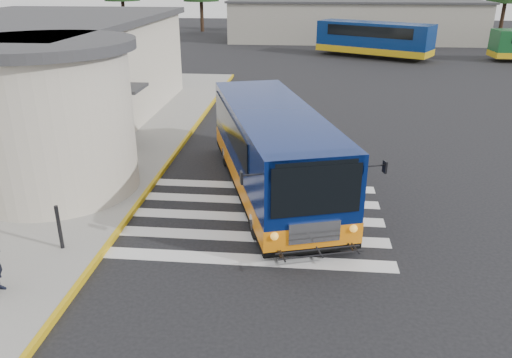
{
  "coord_description": "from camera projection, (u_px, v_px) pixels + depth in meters",
  "views": [
    {
      "loc": [
        1.0,
        -14.12,
        6.78
      ],
      "look_at": [
        -0.32,
        -0.5,
        1.13
      ],
      "focal_mm": 35.0,
      "sensor_mm": 36.0,
      "label": 1
    }
  ],
  "objects": [
    {
      "name": "depot_building",
      "position": [
        354.0,
        21.0,
        52.96
      ],
      "size": [
        26.4,
        8.4,
        4.2
      ],
      "color": "gray",
      "rests_on": "ground"
    },
    {
      "name": "curb_strip",
      "position": [
        173.0,
        157.0,
        19.68
      ],
      "size": [
        0.12,
        34.0,
        0.16
      ],
      "primitive_type": "cube",
      "color": "gold",
      "rests_on": "ground"
    },
    {
      "name": "crosswalk",
      "position": [
        249.0,
        217.0,
        14.97
      ],
      "size": [
        8.0,
        5.35,
        0.01
      ],
      "color": "silver",
      "rests_on": "ground"
    },
    {
      "name": "transit_bus",
      "position": [
        273.0,
        153.0,
        16.27
      ],
      "size": [
        5.61,
        10.21,
        2.8
      ],
      "rotation": [
        0.0,
        0.0,
        0.29
      ],
      "color": "#06164E",
      "rests_on": "ground"
    },
    {
      "name": "ground",
      "position": [
        268.0,
        206.0,
        15.67
      ],
      "size": [
        140.0,
        140.0,
        0.0
      ],
      "primitive_type": "plane",
      "color": "black",
      "rests_on": "ground"
    },
    {
      "name": "far_bus_a",
      "position": [
        374.0,
        38.0,
        42.84
      ],
      "size": [
        9.88,
        7.17,
        2.52
      ],
      "rotation": [
        0.0,
        0.0,
        1.06
      ],
      "color": "navy",
      "rests_on": "ground"
    },
    {
      "name": "sidewalk",
      "position": [
        53.0,
        153.0,
        20.12
      ],
      "size": [
        10.0,
        34.0,
        0.15
      ],
      "primitive_type": "cube",
      "color": "gray",
      "rests_on": "ground"
    },
    {
      "name": "station_building",
      "position": [
        35.0,
        76.0,
        22.01
      ],
      "size": [
        12.7,
        18.7,
        4.8
      ],
      "color": "#BAAD9D",
      "rests_on": "ground"
    },
    {
      "name": "bollard",
      "position": [
        59.0,
        227.0,
        12.79
      ],
      "size": [
        0.1,
        0.1,
        1.21
      ],
      "primitive_type": "cylinder",
      "color": "black",
      "rests_on": "sidewalk"
    }
  ]
}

